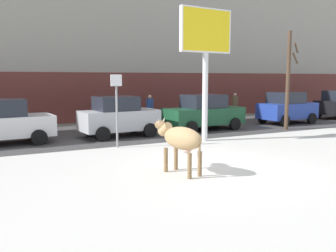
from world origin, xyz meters
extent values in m
plane|color=silver|center=(0.00, 0.00, 0.00)|extent=(120.00, 120.00, 0.00)
cube|color=#423F3F|center=(0.00, 7.24, 0.00)|extent=(60.00, 5.60, 0.01)
cube|color=gray|center=(0.00, 14.50, 6.50)|extent=(44.00, 6.00, 13.00)
cube|color=#5B2823|center=(0.00, 11.45, 1.60)|extent=(43.12, 0.10, 2.80)
ellipsoid|color=tan|center=(-1.11, -0.35, 1.02)|extent=(0.92, 1.50, 0.64)
cylinder|color=olive|center=(-1.42, 0.08, 0.35)|extent=(0.12, 0.12, 0.70)
cylinder|color=olive|center=(-1.04, 0.18, 0.35)|extent=(0.12, 0.12, 0.70)
cylinder|color=olive|center=(-1.18, -0.87, 0.35)|extent=(0.12, 0.12, 0.70)
cylinder|color=olive|center=(-0.80, -0.78, 0.35)|extent=(0.12, 0.12, 0.70)
cylinder|color=tan|center=(-1.29, 0.38, 1.20)|extent=(0.37, 0.53, 0.44)
ellipsoid|color=olive|center=(-1.35, 0.59, 1.30)|extent=(0.34, 0.48, 0.28)
cone|color=beige|center=(-1.44, 0.53, 1.46)|extent=(0.12, 0.09, 0.15)
cone|color=beige|center=(-1.23, 0.58, 1.46)|extent=(0.12, 0.09, 0.15)
cylinder|color=olive|center=(-0.95, -0.99, 0.77)|extent=(0.06, 0.06, 0.60)
ellipsoid|color=beige|center=(-1.07, -0.52, 0.72)|extent=(0.30, 0.33, 0.20)
cylinder|color=silver|center=(2.44, 4.09, 1.90)|extent=(0.24, 0.24, 3.80)
cube|color=silver|center=(2.44, 4.09, 4.65)|extent=(2.53, 0.42, 1.82)
cube|color=yellow|center=(2.44, 4.06, 4.65)|extent=(2.40, 0.37, 1.70)
cylinder|color=black|center=(-4.22, 7.92, 0.32)|extent=(0.65, 0.27, 0.64)
cylinder|color=black|center=(-4.09, 6.17, 0.32)|extent=(0.65, 0.27, 0.64)
cube|color=#B7BABF|center=(-0.47, 6.82, 0.77)|extent=(3.61, 1.95, 0.90)
cube|color=#1E232D|center=(-0.62, 6.81, 1.54)|extent=(1.90, 1.62, 0.64)
cylinder|color=black|center=(0.61, 7.75, 0.32)|extent=(0.65, 0.27, 0.64)
cylinder|color=black|center=(0.73, 6.05, 0.32)|extent=(0.65, 0.27, 0.64)
cylinder|color=black|center=(-1.66, 7.58, 0.32)|extent=(0.65, 0.27, 0.64)
cylinder|color=black|center=(-1.54, 5.89, 0.32)|extent=(0.65, 0.27, 0.64)
cube|color=#194C2D|center=(4.18, 6.93, 0.74)|extent=(4.32, 2.06, 0.84)
cube|color=#1E232D|center=(4.18, 6.93, 1.50)|extent=(2.11, 1.69, 0.68)
cylinder|color=black|center=(5.47, 7.91, 0.32)|extent=(0.65, 0.27, 0.64)
cylinder|color=black|center=(5.60, 6.15, 0.32)|extent=(0.65, 0.27, 0.64)
cylinder|color=black|center=(2.75, 7.71, 0.32)|extent=(0.65, 0.27, 0.64)
cylinder|color=black|center=(2.88, 5.95, 0.32)|extent=(0.65, 0.27, 0.64)
cube|color=#233D9E|center=(10.04, 6.98, 0.77)|extent=(3.61, 1.95, 0.90)
cube|color=#1E232D|center=(9.89, 6.97, 1.54)|extent=(1.90, 1.62, 0.64)
cylinder|color=black|center=(11.11, 7.91, 0.32)|extent=(0.65, 0.27, 0.64)
cylinder|color=black|center=(11.24, 6.21, 0.32)|extent=(0.65, 0.27, 0.64)
cylinder|color=black|center=(8.84, 7.74, 0.32)|extent=(0.65, 0.27, 0.64)
cylinder|color=black|center=(8.97, 6.05, 0.32)|extent=(0.65, 0.27, 0.64)
cylinder|color=black|center=(14.12, 8.27, 0.32)|extent=(0.65, 0.27, 0.64)
cylinder|color=#282833|center=(2.48, 9.97, 0.44)|extent=(0.24, 0.24, 0.88)
cube|color=#2D4C93|center=(2.48, 9.97, 1.20)|extent=(0.36, 0.22, 0.64)
sphere|color=beige|center=(2.48, 9.97, 1.63)|extent=(0.20, 0.20, 0.20)
cylinder|color=#282833|center=(8.47, 9.97, 0.44)|extent=(0.24, 0.24, 0.88)
cube|color=brown|center=(8.47, 9.97, 1.20)|extent=(0.36, 0.22, 0.64)
sphere|color=beige|center=(8.47, 9.97, 1.63)|extent=(0.20, 0.20, 0.20)
cylinder|color=#4C3828|center=(8.15, 5.12, 2.54)|extent=(0.20, 0.20, 5.08)
cylinder|color=#4C3828|center=(8.27, 4.82, 3.70)|extent=(0.69, 0.35, 0.59)
cylinder|color=#4C3828|center=(8.33, 4.82, 4.21)|extent=(0.68, 0.47, 0.51)
cylinder|color=gray|center=(-1.44, 4.28, 1.20)|extent=(0.08, 0.08, 2.40)
cube|color=silver|center=(-1.44, 4.28, 2.60)|extent=(0.44, 0.04, 0.44)
camera|label=1|loc=(-6.04, -9.20, 2.69)|focal=39.38mm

